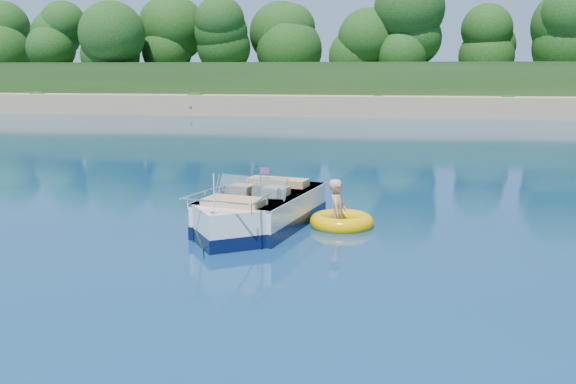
% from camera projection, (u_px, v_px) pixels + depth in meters
% --- Properties ---
extents(ground, '(160.00, 160.00, 0.00)m').
position_uv_depth(ground, '(336.00, 241.00, 12.90)').
color(ground, '#0A2048').
rests_on(ground, ground).
extents(shoreline, '(170.00, 59.00, 6.00)m').
position_uv_depth(shoreline, '(391.00, 91.00, 74.43)').
color(shoreline, tan).
rests_on(shoreline, ground).
extents(treeline, '(150.00, 7.12, 8.19)m').
position_uv_depth(treeline, '(388.00, 43.00, 51.54)').
color(treeline, '#321F10').
rests_on(treeline, ground).
extents(motorboat, '(2.45, 5.08, 1.71)m').
position_uv_depth(motorboat, '(257.00, 214.00, 13.85)').
color(motorboat, silver).
rests_on(motorboat, ground).
extents(tow_tube, '(1.81, 1.81, 0.37)m').
position_uv_depth(tow_tube, '(342.00, 222.00, 14.13)').
color(tow_tube, '#F0AE00').
rests_on(tow_tube, ground).
extents(boy, '(0.40, 0.86, 1.69)m').
position_uv_depth(boy, '(337.00, 226.00, 14.18)').
color(boy, tan).
rests_on(boy, ground).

